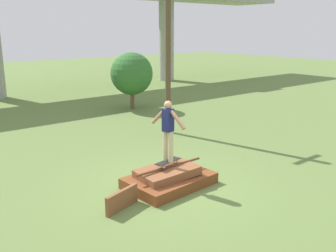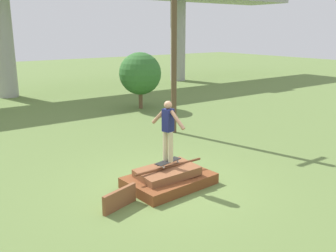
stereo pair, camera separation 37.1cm
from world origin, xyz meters
name	(u,v)px [view 1 (the left image)]	position (x,y,z in m)	size (l,w,h in m)	color
ground_plane	(169,185)	(0.00, 0.00, 0.00)	(80.00, 80.00, 0.00)	olive
scrap_pile	(169,178)	(-0.02, 0.00, 0.19)	(2.15, 1.51, 0.52)	brown
scrap_plank_loose	(122,200)	(-1.56, -0.33, 0.21)	(0.92, 0.36, 0.42)	brown
skateboard	(168,161)	(0.02, 0.08, 0.60)	(0.77, 0.37, 0.09)	black
skater	(168,127)	(0.02, 0.08, 1.46)	(0.30, 1.03, 1.49)	#C6B78E
utility_pole	(168,45)	(3.05, 3.88, 3.19)	(1.30, 0.20, 6.14)	brown
tree_behind_left	(132,74)	(4.36, 8.29, 1.68)	(2.00, 2.00, 2.69)	brown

